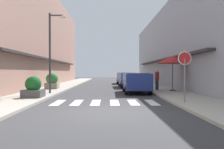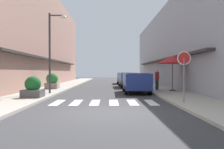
% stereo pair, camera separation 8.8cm
% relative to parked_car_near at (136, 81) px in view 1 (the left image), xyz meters
% --- Properties ---
extents(ground_plane, '(83.61, 83.61, 0.00)m').
position_rel_parked_car_near_xyz_m(ground_plane, '(-2.21, 7.33, -0.92)').
color(ground_plane, '#38383A').
extents(sidewalk_left, '(2.76, 53.21, 0.12)m').
position_rel_parked_car_near_xyz_m(sidewalk_left, '(-6.84, 7.33, -0.86)').
color(sidewalk_left, '#9E998E').
rests_on(sidewalk_left, ground_plane).
extents(sidewalk_right, '(2.76, 53.21, 0.12)m').
position_rel_parked_car_near_xyz_m(sidewalk_right, '(2.43, 7.33, -0.86)').
color(sidewalk_right, '#ADA899').
rests_on(sidewalk_right, ground_plane).
extents(building_row_left, '(5.50, 36.21, 10.67)m').
position_rel_parked_car_near_xyz_m(building_row_left, '(-10.72, 8.23, 4.41)').
color(building_row_left, '#A87A6B').
rests_on(building_row_left, ground_plane).
extents(building_row_right, '(5.50, 36.21, 8.50)m').
position_rel_parked_car_near_xyz_m(building_row_right, '(6.31, 8.23, 3.33)').
color(building_row_right, '#939EA8').
rests_on(building_row_right, ground_plane).
extents(crosswalk, '(5.20, 2.20, 0.01)m').
position_rel_parked_car_near_xyz_m(crosswalk, '(-2.21, -5.18, -0.92)').
color(crosswalk, silver).
rests_on(crosswalk, ground_plane).
extents(parked_car_near, '(1.85, 4.40, 1.47)m').
position_rel_parked_car_near_xyz_m(parked_car_near, '(0.00, 0.00, 0.00)').
color(parked_car_near, navy).
rests_on(parked_car_near, ground_plane).
extents(parked_car_mid, '(1.90, 4.43, 1.47)m').
position_rel_parked_car_near_xyz_m(parked_car_mid, '(-0.00, 6.41, 0.00)').
color(parked_car_mid, navy).
rests_on(parked_car_mid, ground_plane).
extents(parked_car_far, '(1.93, 4.33, 1.47)m').
position_rel_parked_car_near_xyz_m(parked_car_far, '(0.00, 13.41, -0.00)').
color(parked_car_far, silver).
rests_on(parked_car_far, ground_plane).
extents(round_street_sign, '(0.65, 0.07, 2.41)m').
position_rel_parked_car_near_xyz_m(round_street_sign, '(1.57, -6.03, 1.04)').
color(round_street_sign, slate).
rests_on(round_street_sign, sidewalk_right).
extents(street_lamp, '(1.19, 0.28, 5.42)m').
position_rel_parked_car_near_xyz_m(street_lamp, '(-5.81, -1.19, 2.50)').
color(street_lamp, '#38383D').
rests_on(street_lamp, sidewalk_left).
extents(cafe_umbrella, '(2.50, 2.50, 2.65)m').
position_rel_parked_car_near_xyz_m(cafe_umbrella, '(2.89, 0.68, 1.56)').
color(cafe_umbrella, '#262626').
rests_on(cafe_umbrella, sidewalk_right).
extents(planter_corner, '(1.10, 1.10, 1.20)m').
position_rel_parked_car_near_xyz_m(planter_corner, '(-6.32, -3.68, -0.28)').
color(planter_corner, '#4C4C4C').
rests_on(planter_corner, sidewalk_left).
extents(planter_midblock, '(1.05, 1.05, 1.35)m').
position_rel_parked_car_near_xyz_m(planter_midblock, '(-6.85, 2.93, -0.16)').
color(planter_midblock, gray).
rests_on(planter_midblock, sidewalk_left).
extents(pedestrian_walking_near, '(0.34, 0.34, 1.64)m').
position_rel_parked_car_near_xyz_m(pedestrian_walking_near, '(1.91, 1.67, 0.06)').
color(pedestrian_walking_near, '#282B33').
rests_on(pedestrian_walking_near, sidewalk_right).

